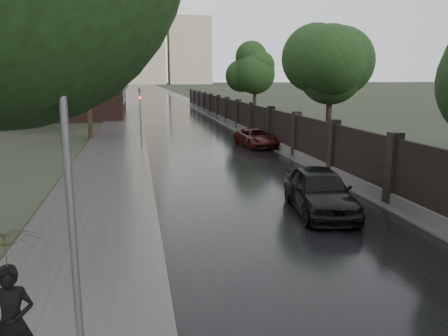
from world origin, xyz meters
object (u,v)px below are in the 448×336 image
Objects in this scene: car_right_near at (320,190)px; traffic_light at (140,112)px; tree_right_b at (331,72)px; pedestrian_umbrella at (6,262)px; tree_left_far at (87,69)px; tree_right_c at (255,74)px; car_right_far at (257,138)px; lamp_post at (73,234)px.

traffic_light is at bearing 118.39° from car_right_near.
pedestrian_umbrella is at bearing -125.34° from tree_right_b.
tree_left_far is 18.45m from tree_right_c.
tree_right_c reaches higher than pedestrian_umbrella.
traffic_light is 1.43× the size of pedestrian_umbrella.
car_right_near reaches higher than car_right_far.
tree_right_b is at bearing 57.82° from lamp_post.
tree_left_far is at bearing 122.61° from car_right_near.
tree_right_c is at bearing 73.18° from pedestrian_umbrella.
tree_left_far reaches higher than tree_right_c.
tree_right_c is 40.67m from lamp_post.
car_right_near is 1.03× the size of car_right_far.
tree_right_b is 24.33m from pedestrian_umbrella.
pedestrian_umbrella is at bearing 143.30° from lamp_post.
lamp_post is 1.14× the size of car_right_far.
lamp_post is 10.90m from car_right_near.
tree_right_b is 1.51× the size of car_right_near.
tree_right_c is at bearing 71.48° from lamp_post.
car_right_near is 1.65× the size of pedestrian_umbrella.
lamp_post is 1.82× the size of pedestrian_umbrella.
tree_left_far is 22.95m from car_right_near.
traffic_light reaches higher than car_right_far.
lamp_post is at bearing -84.79° from tree_left_far.
tree_left_far is 1.65× the size of car_right_far.
pedestrian_umbrella is (-2.17, -22.70, -0.37)m from traffic_light.
tree_left_far is 17.45m from tree_right_b.
traffic_light is 0.86× the size of car_right_near.
car_right_far is (-4.10, 2.33, -4.33)m from tree_right_b.
tree_right_c is 31.21m from car_right_near.
tree_right_b reaches higher than car_right_far.
car_right_far is (8.80, 22.83, -2.05)m from lamp_post.
car_right_near is 14.80m from car_right_far.
tree_left_far is 6.84m from traffic_light.
car_right_near is 10.98m from pedestrian_umbrella.
lamp_post is 23.52m from traffic_light.
car_right_far is at bearing 90.38° from car_right_near.
tree_left_far is at bearing 96.67° from pedestrian_umbrella.
car_right_far is at bearing 150.39° from tree_right_b.
pedestrian_umbrella is at bearing -130.34° from car_right_near.
tree_right_b is at bearing -14.24° from traffic_light.
tree_right_b reaches higher than pedestrian_umbrella.
pedestrian_umbrella is at bearing -120.47° from car_right_far.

